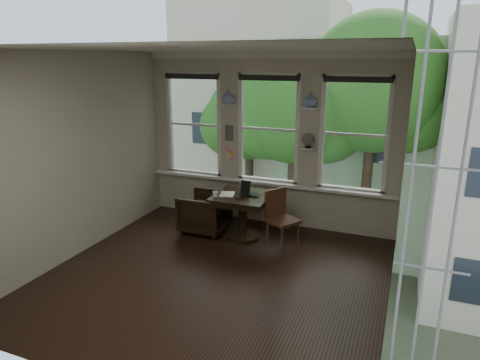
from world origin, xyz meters
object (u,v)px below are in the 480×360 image
at_px(side_chair_right, 283,220).
at_px(armchair_left, 204,212).
at_px(table, 243,217).
at_px(laptop, 249,195).
at_px(mug, 215,194).

bearing_deg(side_chair_right, armchair_left, 116.24).
xyz_separation_m(table, side_chair_right, (0.72, -0.12, 0.09)).
distance_m(table, laptop, 0.40).
bearing_deg(armchair_left, mug, 50.70).
xyz_separation_m(table, armchair_left, (-0.71, 0.02, -0.03)).
bearing_deg(laptop, side_chair_right, 18.65).
distance_m(armchair_left, mug, 0.63).
bearing_deg(mug, side_chair_right, 7.16).
height_order(side_chair_right, mug, side_chair_right).
xyz_separation_m(side_chair_right, laptop, (-0.62, 0.14, 0.30)).
xyz_separation_m(armchair_left, side_chair_right, (1.44, -0.13, 0.12)).
relative_size(armchair_left, laptop, 2.39).
height_order(armchair_left, mug, mug).
relative_size(armchair_left, mug, 7.83).
bearing_deg(table, laptop, 12.55).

